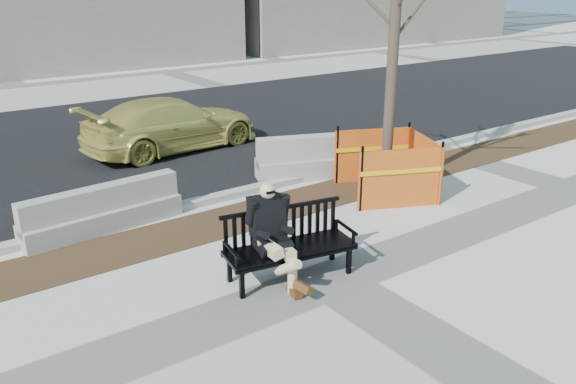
% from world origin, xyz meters
% --- Properties ---
extents(ground, '(120.00, 120.00, 0.00)m').
position_xyz_m(ground, '(0.00, 0.00, 0.00)').
color(ground, beige).
rests_on(ground, ground).
extents(mulch_strip, '(40.00, 1.20, 0.02)m').
position_xyz_m(mulch_strip, '(0.00, 2.60, 0.00)').
color(mulch_strip, '#47301C').
rests_on(mulch_strip, ground).
extents(asphalt_street, '(60.00, 10.40, 0.01)m').
position_xyz_m(asphalt_street, '(0.00, 8.80, 0.00)').
color(asphalt_street, black).
rests_on(asphalt_street, ground).
extents(curb, '(60.00, 0.25, 0.12)m').
position_xyz_m(curb, '(0.00, 3.55, 0.06)').
color(curb, '#9E9B93').
rests_on(curb, ground).
extents(bench, '(1.92, 0.99, 0.98)m').
position_xyz_m(bench, '(-0.40, 0.37, 0.00)').
color(bench, black).
rests_on(bench, ground).
extents(seated_man, '(0.77, 1.08, 1.38)m').
position_xyz_m(seated_man, '(-0.65, 0.47, 0.00)').
color(seated_man, black).
rests_on(seated_man, ground).
extents(tree_fence, '(3.14, 3.14, 5.95)m').
position_xyz_m(tree_fence, '(3.03, 2.00, 0.00)').
color(tree_fence, orange).
rests_on(tree_fence, ground).
extents(sedan, '(4.43, 2.15, 1.24)m').
position_xyz_m(sedan, '(1.08, 7.19, 0.00)').
color(sedan, tan).
rests_on(sedan, ground).
extents(jersey_barrier_left, '(2.67, 0.74, 0.76)m').
position_xyz_m(jersey_barrier_left, '(-1.92, 3.50, 0.00)').
color(jersey_barrier_left, gray).
rests_on(jersey_barrier_left, ground).
extents(jersey_barrier_right, '(3.10, 1.68, 0.88)m').
position_xyz_m(jersey_barrier_right, '(2.89, 3.48, 0.00)').
color(jersey_barrier_right, '#9A9890').
rests_on(jersey_barrier_right, ground).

